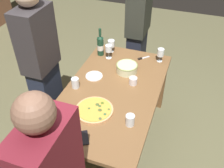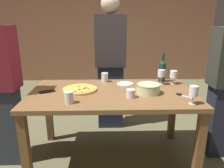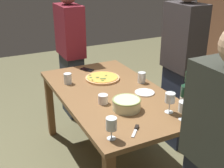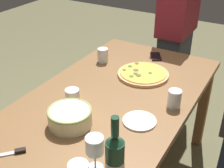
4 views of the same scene
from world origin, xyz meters
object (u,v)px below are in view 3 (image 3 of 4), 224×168
(wine_bottle, at_px, (185,97))
(wine_glass_near_pizza, at_px, (184,108))
(wine_glass_far_left, at_px, (111,125))
(serving_bowl, at_px, (127,104))
(pizza, at_px, (102,78))
(cup_amber, at_px, (103,99))
(cup_ceramic, at_px, (142,78))
(person_host, at_px, (181,65))
(pizza_knife, at_px, (136,130))
(cup_spare, at_px, (68,79))
(wine_glass_by_bottle, at_px, (170,99))
(side_plate, at_px, (145,93))
(person_guest_left, at_px, (71,53))
(person_guest_right, at_px, (220,164))
(cell_phone, at_px, (87,70))

(wine_bottle, xyz_separation_m, wine_glass_near_pizza, (0.10, -0.09, -0.02))
(wine_bottle, relative_size, wine_glass_far_left, 2.10)
(wine_glass_far_left, bearing_deg, serving_bowl, 137.42)
(pizza, relative_size, wine_glass_near_pizza, 2.29)
(cup_amber, distance_m, cup_ceramic, 0.57)
(pizza, height_order, person_host, person_host)
(cup_amber, distance_m, pizza_knife, 0.48)
(pizza, bearing_deg, cup_spare, -98.12)
(wine_glass_by_bottle, bearing_deg, cup_amber, -133.25)
(cup_ceramic, height_order, cup_spare, cup_ceramic)
(cup_amber, bearing_deg, pizza_knife, 3.19)
(wine_glass_near_pizza, relative_size, side_plate, 0.84)
(person_guest_left, bearing_deg, person_guest_right, 1.68)
(cup_amber, height_order, cup_ceramic, cup_ceramic)
(wine_glass_near_pizza, bearing_deg, person_guest_left, -172.07)
(side_plate, distance_m, person_host, 0.55)
(serving_bowl, distance_m, cell_phone, 0.98)
(serving_bowl, distance_m, cup_spare, 0.76)
(cup_spare, bearing_deg, pizza, 81.88)
(pizza, height_order, wine_glass_far_left, wine_glass_far_left)
(person_guest_left, bearing_deg, cup_ceramic, 18.90)
(serving_bowl, xyz_separation_m, pizza_knife, (0.30, -0.09, -0.04))
(wine_glass_near_pizza, relative_size, cup_spare, 1.47)
(cell_phone, height_order, person_host, person_host)
(person_host, bearing_deg, pizza, -24.17)
(cup_spare, bearing_deg, person_guest_right, 12.71)
(wine_glass_near_pizza, distance_m, wine_glass_far_left, 0.58)
(cup_ceramic, bearing_deg, wine_glass_near_pizza, -8.15)
(cup_spare, relative_size, person_guest_left, 0.06)
(cup_spare, relative_size, person_host, 0.06)
(wine_glass_far_left, xyz_separation_m, person_guest_left, (-1.77, 0.34, -0.05))
(side_plate, bearing_deg, wine_glass_by_bottle, -3.32)
(wine_glass_near_pizza, relative_size, wine_glass_by_bottle, 0.91)
(pizza, bearing_deg, pizza_knife, -11.23)
(cup_spare, bearing_deg, cup_ceramic, 65.34)
(cell_phone, bearing_deg, wine_glass_by_bottle, -109.74)
(side_plate, distance_m, pizza_knife, 0.63)
(cup_amber, relative_size, cup_spare, 0.80)
(pizza, distance_m, cell_phone, 0.32)
(cup_spare, distance_m, person_guest_right, 1.63)
(pizza, bearing_deg, wine_glass_far_left, -21.63)
(wine_glass_far_left, height_order, side_plate, wine_glass_far_left)
(cup_spare, relative_size, cell_phone, 0.70)
(serving_bowl, height_order, pizza_knife, serving_bowl)
(pizza, bearing_deg, person_guest_right, 0.57)
(serving_bowl, relative_size, wine_glass_by_bottle, 1.40)
(pizza, bearing_deg, person_host, 66.13)
(pizza, height_order, serving_bowl, serving_bowl)
(cup_spare, height_order, person_host, person_host)
(wine_bottle, xyz_separation_m, cell_phone, (-1.20, -0.33, -0.12))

